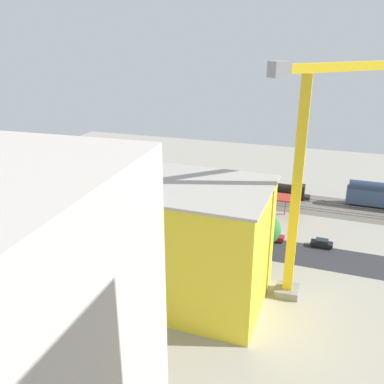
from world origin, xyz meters
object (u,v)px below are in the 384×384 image
parked_car_0 (322,243)px  parked_car_2 (236,231)px  locomotive (280,190)px  parked_car_1 (274,237)px  street_tree_3 (266,230)px  street_tree_2 (108,215)px  traffic_light (259,238)px  platform_canopy_near (182,185)px  box_truck_1 (135,233)px  construction_building (153,238)px  street_tree_0 (103,207)px  parked_car_3 (194,225)px  tower_crane (304,173)px  parked_car_4 (157,221)px  street_tree_1 (91,212)px  box_truck_0 (138,231)px

parked_car_0 → parked_car_2: parked_car_2 is taller
locomotive → parked_car_2: (5.90, 24.57, -1.00)m
parked_car_1 → street_tree_3: (0.71, 7.40, 4.97)m
parked_car_2 → street_tree_2: size_ratio=0.57×
locomotive → traffic_light: traffic_light is taller
platform_canopy_near → box_truck_1: platform_canopy_near is taller
platform_canopy_near → parked_car_2: bearing=139.8°
box_truck_1 → street_tree_2: (5.16, 0.84, 3.41)m
construction_building → street_tree_0: construction_building is taller
parked_car_0 → parked_car_1: size_ratio=1.00×
box_truck_1 → parked_car_0: bearing=-166.5°
parked_car_3 → traffic_light: bearing=150.4°
box_truck_1 → street_tree_2: 6.25m
tower_crane → construction_building: bearing=14.9°
platform_canopy_near → traffic_light: traffic_light is taller
parked_car_4 → street_tree_0: 12.42m
street_tree_1 → traffic_light: street_tree_1 is taller
parked_car_1 → parked_car_4: (25.00, 0.46, -0.03)m
parked_car_2 → box_truck_0: 20.17m
parked_car_1 → street_tree_2: size_ratio=0.56×
box_truck_0 → street_tree_2: street_tree_2 is taller
street_tree_2 → parked_car_4: bearing=-128.1°
parked_car_4 → tower_crane: (-30.28, 16.69, 19.54)m
box_truck_1 → street_tree_0: (7.23, -0.90, 4.33)m
tower_crane → street_tree_3: (5.98, -9.75, -14.53)m
locomotive → parked_car_3: 28.75m
street_tree_1 → street_tree_3: size_ratio=0.93×
box_truck_0 → box_truck_1: bearing=46.2°
parked_car_0 → traffic_light: (10.95, 8.58, 3.71)m
parked_car_4 → construction_building: bearing=111.4°
parked_car_3 → street_tree_1: (19.49, 8.80, 3.95)m
street_tree_2 → traffic_light: 30.17m
parked_car_1 → box_truck_0: size_ratio=0.49×
parked_car_1 → tower_crane: (-5.27, 17.15, 19.51)m
street_tree_1 → street_tree_2: 4.52m
parked_car_0 → street_tree_2: bearing=13.0°
parked_car_1 → street_tree_0: size_ratio=0.47×
traffic_light → box_truck_0: bearing=-1.0°
box_truck_0 → parked_car_3: bearing=-139.0°
parked_car_0 → box_truck_1: bearing=13.5°
parked_car_2 → parked_car_1: bearing=177.9°
parked_car_3 → traffic_light: traffic_light is taller
platform_canopy_near → street_tree_2: 24.74m
construction_building → street_tree_3: construction_building is taller
box_truck_0 → traffic_light: traffic_light is taller
tower_crane → street_tree_0: (39.18, -9.71, -14.42)m
box_truck_1 → construction_building: bearing=125.8°
box_truck_1 → street_tree_1: (9.63, 0.15, 3.20)m
platform_canopy_near → box_truck_0: platform_canopy_near is taller
parked_car_1 → street_tree_0: 35.09m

